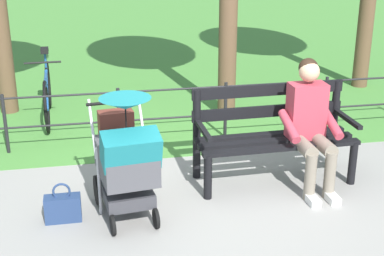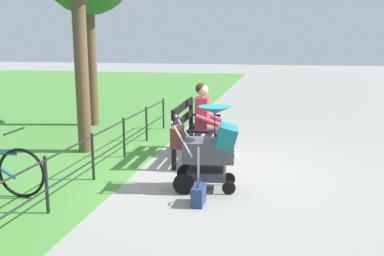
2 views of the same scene
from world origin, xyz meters
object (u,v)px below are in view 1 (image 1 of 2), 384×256
(stroller, at_px, (126,156))
(handbag, at_px, (63,208))
(person_on_bench, at_px, (310,121))
(park_bench, at_px, (273,130))
(bicycle, at_px, (47,92))

(stroller, xyz_separation_m, handbag, (0.58, -0.03, -0.47))
(person_on_bench, xyz_separation_m, handbag, (2.40, 0.29, -0.55))
(person_on_bench, distance_m, handbag, 2.48)
(park_bench, height_order, person_on_bench, person_on_bench)
(park_bench, distance_m, bicycle, 3.27)
(stroller, bearing_deg, bicycle, -73.83)
(handbag, xyz_separation_m, bicycle, (0.24, -2.79, 0.24))
(person_on_bench, distance_m, stroller, 1.85)
(park_bench, height_order, stroller, stroller)
(stroller, height_order, bicycle, stroller)
(person_on_bench, height_order, bicycle, person_on_bench)
(handbag, distance_m, bicycle, 2.81)
(stroller, xyz_separation_m, bicycle, (0.82, -2.82, -0.23))
(stroller, distance_m, bicycle, 2.95)
(person_on_bench, relative_size, bicycle, 0.77)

